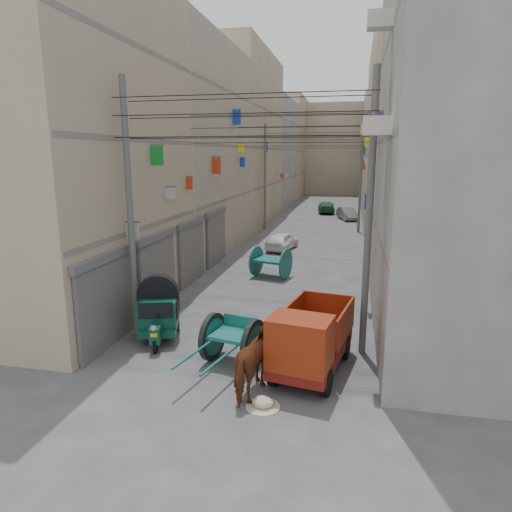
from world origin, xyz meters
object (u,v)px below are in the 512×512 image
(mini_truck, at_px, (309,345))
(horse, at_px, (259,362))
(auto_rickshaw, at_px, (159,310))
(distant_car_grey, at_px, (347,214))
(distant_car_green, at_px, (326,207))
(second_cart, at_px, (271,262))
(distant_car_white, at_px, (282,241))
(tonga_cart, at_px, (232,339))
(feed_sack, at_px, (263,402))

(mini_truck, relative_size, horse, 1.81)
(auto_rickshaw, relative_size, mini_truck, 0.64)
(distant_car_grey, xyz_separation_m, distant_car_green, (-2.15, 4.61, 0.02))
(second_cart, xyz_separation_m, distant_car_green, (1.05, 25.51, -0.19))
(second_cart, distance_m, distant_car_green, 25.54)
(auto_rickshaw, xyz_separation_m, second_cart, (2.14, 7.98, -0.17))
(distant_car_green, bearing_deg, distant_car_white, 80.06)
(auto_rickshaw, bearing_deg, mini_truck, -35.84)
(mini_truck, relative_size, distant_car_green, 0.92)
(tonga_cart, bearing_deg, auto_rickshaw, 167.74)
(tonga_cart, distance_m, mini_truck, 2.19)
(mini_truck, relative_size, distant_car_grey, 1.08)
(auto_rickshaw, xyz_separation_m, tonga_cart, (2.73, -1.27, -0.22))
(horse, distance_m, distant_car_grey, 31.69)
(tonga_cart, bearing_deg, distant_car_white, 106.62)
(tonga_cart, height_order, mini_truck, mini_truck)
(tonga_cart, height_order, second_cart, second_cart)
(feed_sack, relative_size, distant_car_grey, 0.15)
(distant_car_grey, relative_size, distant_car_green, 0.85)
(feed_sack, height_order, distant_car_green, distant_car_green)
(feed_sack, relative_size, distant_car_white, 0.16)
(tonga_cart, relative_size, second_cart, 1.64)
(auto_rickshaw, xyz_separation_m, distant_car_grey, (5.34, 28.89, -0.38))
(auto_rickshaw, bearing_deg, distant_car_green, 67.62)
(horse, bearing_deg, tonga_cart, -47.99)
(distant_car_grey, bearing_deg, second_cart, -115.90)
(distant_car_white, relative_size, distant_car_green, 0.82)
(mini_truck, relative_size, distant_car_white, 1.12)
(auto_rickshaw, distance_m, distant_car_green, 33.65)
(horse, height_order, distant_car_grey, horse)
(mini_truck, distance_m, distant_car_grey, 30.56)
(feed_sack, xyz_separation_m, distant_car_green, (-0.82, 36.83, 0.45))
(mini_truck, relative_size, second_cart, 1.86)
(tonga_cart, distance_m, second_cart, 9.27)
(tonga_cart, distance_m, distant_car_green, 34.77)
(mini_truck, height_order, feed_sack, mini_truck)
(second_cart, height_order, distant_car_green, second_cart)
(second_cart, height_order, feed_sack, second_cart)
(auto_rickshaw, height_order, tonga_cart, auto_rickshaw)
(distant_car_green, bearing_deg, mini_truck, 87.41)
(distant_car_white, bearing_deg, auto_rickshaw, 94.33)
(tonga_cart, relative_size, feed_sack, 6.39)
(horse, height_order, distant_car_green, horse)
(distant_car_white, bearing_deg, distant_car_grey, -93.48)
(tonga_cart, distance_m, distant_car_grey, 30.27)
(feed_sack, xyz_separation_m, distant_car_white, (-2.34, 17.84, 0.42))
(tonga_cart, relative_size, mini_truck, 0.88)
(distant_car_grey, bearing_deg, horse, -109.99)
(horse, bearing_deg, distant_car_grey, -86.46)
(feed_sack, xyz_separation_m, horse, (-0.20, 0.57, 0.72))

